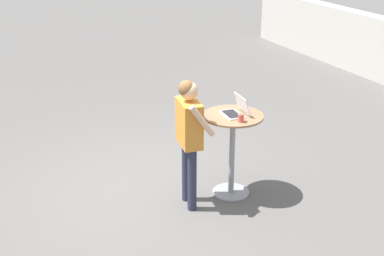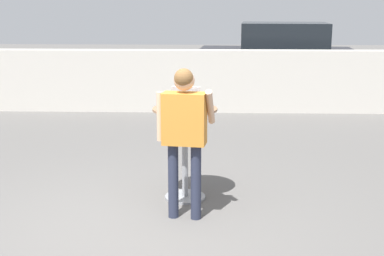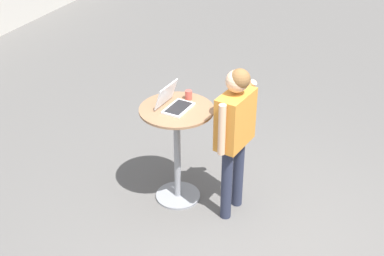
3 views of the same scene
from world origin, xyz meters
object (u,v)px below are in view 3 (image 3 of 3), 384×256
object	(u,v)px
coffee_mug	(189,95)
standing_person	(235,125)
laptop	(174,103)
cafe_table	(177,140)

from	to	relation	value
coffee_mug	standing_person	world-z (taller)	standing_person
laptop	standing_person	bearing A→B (deg)	-88.37
standing_person	laptop	bearing A→B (deg)	91.63
coffee_mug	standing_person	size ratio (longest dim) A/B	0.07
laptop	coffee_mug	size ratio (longest dim) A/B	3.34
laptop	coffee_mug	distance (m)	0.23
standing_person	coffee_mug	bearing A→B (deg)	70.03
laptop	standing_person	distance (m)	0.64
cafe_table	coffee_mug	size ratio (longest dim) A/B	10.28
cafe_table	standing_person	distance (m)	0.68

